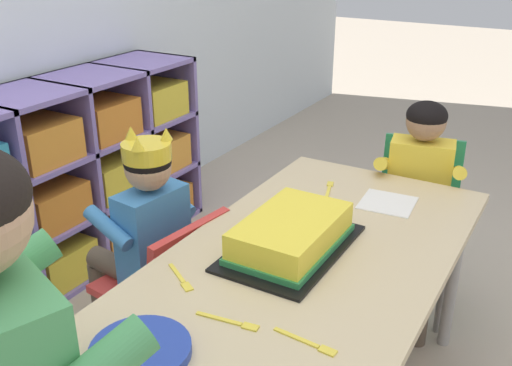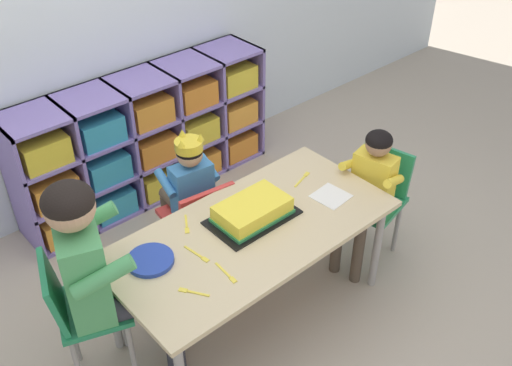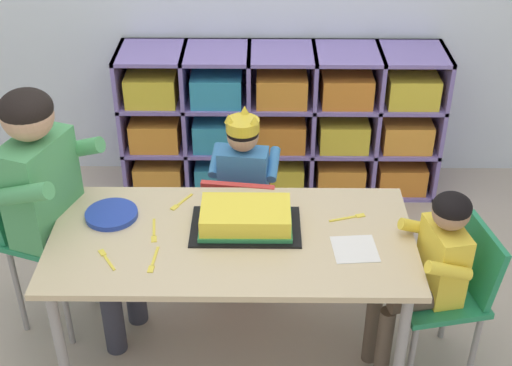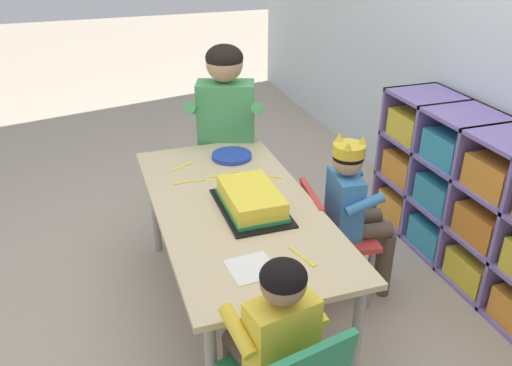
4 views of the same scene
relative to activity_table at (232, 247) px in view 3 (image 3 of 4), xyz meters
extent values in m
plane|color=tan|center=(0.00, 0.00, -0.51)|extent=(16.00, 16.00, 0.00)
cube|color=#7F6BB2|center=(0.21, 1.38, -0.12)|extent=(1.65, 0.01, 0.78)
cube|color=#7F6BB2|center=(-0.61, 1.22, -0.12)|extent=(0.02, 0.34, 0.78)
cube|color=#7F6BB2|center=(-0.28, 1.22, -0.12)|extent=(0.02, 0.34, 0.78)
cube|color=#7F6BB2|center=(0.04, 1.22, -0.12)|extent=(0.02, 0.34, 0.78)
cube|color=#7F6BB2|center=(0.37, 1.22, -0.12)|extent=(0.02, 0.34, 0.78)
cube|color=#7F6BB2|center=(0.70, 1.22, -0.12)|extent=(0.02, 0.34, 0.78)
cube|color=#7F6BB2|center=(1.02, 1.22, -0.12)|extent=(0.02, 0.34, 0.78)
cube|color=#7F6BB2|center=(0.21, 1.22, -0.50)|extent=(1.65, 0.34, 0.02)
cube|color=#7F6BB2|center=(0.21, 1.22, -0.24)|extent=(1.65, 0.34, 0.02)
cube|color=#7F6BB2|center=(0.21, 1.22, 0.01)|extent=(1.65, 0.34, 0.02)
cube|color=#7F6BB2|center=(0.21, 1.22, 0.27)|extent=(1.65, 0.34, 0.02)
cube|color=orange|center=(-0.45, 1.20, -0.41)|extent=(0.25, 0.28, 0.15)
cube|color=teal|center=(-0.12, 1.20, -0.41)|extent=(0.25, 0.28, 0.15)
cube|color=yellow|center=(0.21, 1.20, -0.41)|extent=(0.25, 0.28, 0.15)
cube|color=orange|center=(0.53, 1.20, -0.41)|extent=(0.25, 0.28, 0.15)
cube|color=orange|center=(0.86, 1.20, -0.41)|extent=(0.25, 0.28, 0.15)
cube|color=orange|center=(-0.45, 1.20, -0.16)|extent=(0.25, 0.28, 0.15)
cube|color=teal|center=(-0.12, 1.20, -0.16)|extent=(0.25, 0.28, 0.15)
cube|color=orange|center=(0.21, 1.20, -0.16)|extent=(0.25, 0.28, 0.15)
cube|color=yellow|center=(0.53, 1.20, -0.16)|extent=(0.25, 0.28, 0.15)
cube|color=orange|center=(0.86, 1.20, -0.16)|extent=(0.25, 0.28, 0.15)
cube|color=yellow|center=(-0.45, 1.20, 0.10)|extent=(0.25, 0.28, 0.15)
cube|color=teal|center=(-0.12, 1.20, 0.10)|extent=(0.25, 0.28, 0.15)
cube|color=orange|center=(0.21, 1.20, 0.10)|extent=(0.25, 0.28, 0.15)
cube|color=orange|center=(0.53, 1.20, 0.10)|extent=(0.25, 0.28, 0.15)
cube|color=yellow|center=(0.86, 1.20, 0.10)|extent=(0.25, 0.28, 0.15)
cube|color=#D1B789|center=(0.00, 0.00, 0.04)|extent=(1.34, 0.65, 0.02)
cylinder|color=#9E9993|center=(-0.61, -0.27, -0.24)|extent=(0.04, 0.04, 0.53)
cylinder|color=#9E9993|center=(0.61, -0.27, -0.24)|extent=(0.04, 0.04, 0.53)
cylinder|color=#9E9993|center=(-0.61, 0.27, -0.24)|extent=(0.04, 0.04, 0.53)
cylinder|color=#9E9993|center=(0.61, 0.27, -0.24)|extent=(0.04, 0.04, 0.53)
cube|color=red|center=(0.03, 0.49, -0.18)|extent=(0.36, 0.32, 0.03)
cube|color=red|center=(0.01, 0.36, -0.05)|extent=(0.31, 0.09, 0.22)
cylinder|color=gray|center=(0.18, 0.58, -0.35)|extent=(0.02, 0.02, 0.32)
cylinder|color=gray|center=(-0.09, 0.62, -0.35)|extent=(0.02, 0.02, 0.32)
cylinder|color=gray|center=(0.15, 0.36, -0.35)|extent=(0.02, 0.02, 0.32)
cylinder|color=gray|center=(-0.12, 0.40, -0.35)|extent=(0.02, 0.02, 0.32)
cube|color=#3D7FBC|center=(0.03, 0.50, -0.02)|extent=(0.22, 0.14, 0.29)
sphere|color=tan|center=(0.03, 0.50, 0.19)|extent=(0.13, 0.13, 0.13)
ellipsoid|color=black|center=(0.03, 0.50, 0.21)|extent=(0.14, 0.14, 0.10)
cylinder|color=yellow|center=(0.03, 0.50, 0.24)|extent=(0.14, 0.14, 0.05)
cone|color=yellow|center=(0.04, 0.56, 0.29)|extent=(0.04, 0.04, 0.04)
cone|color=yellow|center=(0.08, 0.47, 0.29)|extent=(0.04, 0.04, 0.04)
cone|color=yellow|center=(-0.03, 0.48, 0.29)|extent=(0.04, 0.04, 0.04)
cylinder|color=brown|center=(0.10, 0.59, -0.14)|extent=(0.10, 0.22, 0.07)
cylinder|color=brown|center=(-0.02, 0.61, -0.14)|extent=(0.10, 0.22, 0.07)
cylinder|color=brown|center=(0.12, 0.70, -0.34)|extent=(0.06, 0.06, 0.34)
cylinder|color=brown|center=(-0.01, 0.71, -0.34)|extent=(0.06, 0.06, 0.34)
cylinder|color=#3D7FBC|center=(0.16, 0.52, 0.04)|extent=(0.07, 0.18, 0.10)
cylinder|color=#3D7FBC|center=(-0.09, 0.56, 0.04)|extent=(0.07, 0.18, 0.10)
cube|color=#238451|center=(-0.73, 0.17, -0.07)|extent=(0.37, 0.38, 0.03)
cube|color=#238451|center=(-0.85, 0.21, 0.07)|extent=(0.15, 0.29, 0.25)
cylinder|color=gray|center=(-0.66, 0.01, -0.30)|extent=(0.02, 0.02, 0.42)
cylinder|color=gray|center=(-0.58, 0.25, -0.30)|extent=(0.02, 0.02, 0.42)
cylinder|color=gray|center=(-0.87, 0.09, -0.30)|extent=(0.02, 0.02, 0.42)
cylinder|color=gray|center=(-0.79, 0.32, -0.30)|extent=(0.02, 0.02, 0.42)
cube|color=#4C9E5B|center=(-0.73, 0.17, 0.15)|extent=(0.25, 0.34, 0.42)
sphere|color=tan|center=(-0.73, 0.17, 0.46)|extent=(0.19, 0.19, 0.19)
ellipsoid|color=black|center=(-0.73, 0.17, 0.48)|extent=(0.19, 0.19, 0.14)
cylinder|color=#33333D|center=(-0.62, 0.03, -0.03)|extent=(0.32, 0.20, 0.10)
cylinder|color=#33333D|center=(-0.56, 0.20, -0.03)|extent=(0.32, 0.20, 0.10)
cylinder|color=#33333D|center=(-0.48, -0.02, -0.29)|extent=(0.08, 0.08, 0.44)
cylinder|color=#33333D|center=(-0.41, 0.15, -0.29)|extent=(0.08, 0.08, 0.44)
cylinder|color=#4C9E5B|center=(-0.73, -0.01, 0.24)|extent=(0.25, 0.14, 0.14)
cylinder|color=#4C9E5B|center=(-0.61, 0.31, 0.24)|extent=(0.25, 0.14, 0.14)
cube|color=#238451|center=(0.76, -0.08, -0.15)|extent=(0.36, 0.36, 0.03)
cube|color=#238451|center=(0.90, -0.06, -0.01)|extent=(0.11, 0.29, 0.25)
cylinder|color=gray|center=(0.61, 0.01, -0.33)|extent=(0.02, 0.02, 0.35)
cylinder|color=gray|center=(0.66, -0.23, -0.33)|extent=(0.02, 0.02, 0.35)
cylinder|color=gray|center=(0.85, 0.06, -0.33)|extent=(0.02, 0.02, 0.35)
cylinder|color=gray|center=(0.90, -0.18, -0.33)|extent=(0.02, 0.02, 0.35)
cube|color=yellow|center=(0.76, -0.08, 0.01)|extent=(0.15, 0.23, 0.29)
sphere|color=#997051|center=(0.76, -0.08, 0.22)|extent=(0.13, 0.13, 0.13)
ellipsoid|color=black|center=(0.76, -0.08, 0.24)|extent=(0.14, 0.14, 0.10)
cylinder|color=brown|center=(0.64, -0.04, -0.11)|extent=(0.22, 0.11, 0.07)
cylinder|color=brown|center=(0.67, -0.17, -0.11)|extent=(0.22, 0.11, 0.07)
cylinder|color=brown|center=(0.54, -0.06, -0.32)|extent=(0.06, 0.06, 0.37)
cylinder|color=brown|center=(0.56, -0.19, -0.32)|extent=(0.06, 0.06, 0.37)
cylinder|color=yellow|center=(0.69, 0.03, 0.07)|extent=(0.18, 0.08, 0.10)
cylinder|color=yellow|center=(0.74, -0.21, 0.07)|extent=(0.18, 0.08, 0.10)
cube|color=black|center=(0.05, 0.05, 0.05)|extent=(0.41, 0.25, 0.01)
cube|color=yellow|center=(0.05, 0.05, 0.10)|extent=(0.33, 0.20, 0.08)
cube|color=#338E4C|center=(0.05, 0.05, 0.07)|extent=(0.34, 0.22, 0.02)
cylinder|color=#233DA3|center=(-0.46, 0.12, 0.06)|extent=(0.20, 0.20, 0.02)
cube|color=white|center=(0.44, -0.07, 0.05)|extent=(0.17, 0.17, 0.00)
cube|color=yellow|center=(-0.27, -0.12, 0.05)|extent=(0.02, 0.10, 0.00)
cube|color=yellow|center=(-0.27, -0.19, 0.05)|extent=(0.02, 0.04, 0.00)
cube|color=yellow|center=(-0.42, -0.16, 0.05)|extent=(0.06, 0.08, 0.00)
cube|color=yellow|center=(-0.45, -0.10, 0.05)|extent=(0.04, 0.04, 0.00)
cube|color=yellow|center=(-0.19, 0.24, 0.05)|extent=(0.06, 0.08, 0.00)
cube|color=yellow|center=(-0.23, 0.18, 0.05)|extent=(0.04, 0.04, 0.00)
cube|color=yellow|center=(0.42, 0.11, 0.05)|extent=(0.11, 0.04, 0.00)
cube|color=yellow|center=(0.49, 0.13, 0.05)|extent=(0.04, 0.03, 0.00)
cube|color=yellow|center=(-0.29, 0.05, 0.05)|extent=(0.02, 0.11, 0.00)
cube|color=yellow|center=(-0.28, -0.02, 0.05)|extent=(0.02, 0.04, 0.00)
camera|label=1|loc=(-1.13, -0.53, 0.81)|focal=41.05mm
camera|label=2|loc=(-1.32, -1.52, 1.77)|focal=41.20mm
camera|label=3|loc=(0.11, -2.06, 1.61)|focal=49.44mm
camera|label=4|loc=(1.85, -0.53, 1.14)|focal=37.00mm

